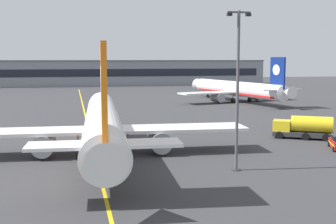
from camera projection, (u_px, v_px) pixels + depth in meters
ground_plane at (102, 197)px, 33.50m from camera, size 400.00×400.00×0.00m
taxiway_centreline at (90, 133)px, 62.66m from camera, size 1.98×179.99×0.01m
airliner_foreground at (103, 125)px, 47.59m from camera, size 32.19×41.51×11.65m
airliner_background at (237, 89)px, 106.04m from camera, size 29.71×37.75×10.76m
apron_lamp_post at (237, 89)px, 40.62m from camera, size 2.24×0.90×14.77m
service_truck_baggage_yellow at (304, 127)px, 57.80m from camera, size 7.78×5.90×3.00m
terminal_building at (78, 73)px, 168.32m from camera, size 146.70×12.40×9.84m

